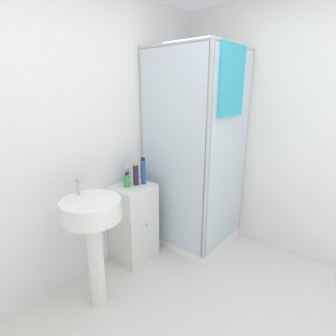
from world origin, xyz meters
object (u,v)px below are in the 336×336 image
object	(u,v)px
shampoo_bottle_tall_black	(136,174)
lotion_bottle_white	(127,176)
shampoo_bottle_blue	(143,171)
soap_dispenser	(127,181)
sink	(93,225)

from	to	relation	value
shampoo_bottle_tall_black	lotion_bottle_white	distance (m)	0.11
shampoo_bottle_tall_black	shampoo_bottle_blue	distance (m)	0.08
soap_dispenser	lotion_bottle_white	size ratio (longest dim) A/B	0.83
shampoo_bottle_tall_black	lotion_bottle_white	xyz separation A→B (m)	(-0.02, 0.10, -0.03)
shampoo_bottle_blue	soap_dispenser	bearing A→B (deg)	161.37
soap_dispenser	lotion_bottle_white	distance (m)	0.10
sink	lotion_bottle_white	xyz separation A→B (m)	(0.62, 0.30, 0.16)
soap_dispenser	shampoo_bottle_tall_black	bearing A→B (deg)	-14.61
sink	shampoo_bottle_tall_black	bearing A→B (deg)	17.62
sink	shampoo_bottle_tall_black	xyz separation A→B (m)	(0.64, 0.20, 0.19)
sink	shampoo_bottle_blue	size ratio (longest dim) A/B	4.00
sink	soap_dispenser	bearing A→B (deg)	22.63
sink	shampoo_bottle_blue	world-z (taller)	shampoo_bottle_blue
lotion_bottle_white	shampoo_bottle_blue	bearing A→B (deg)	-53.97
soap_dispenser	lotion_bottle_white	world-z (taller)	lotion_bottle_white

